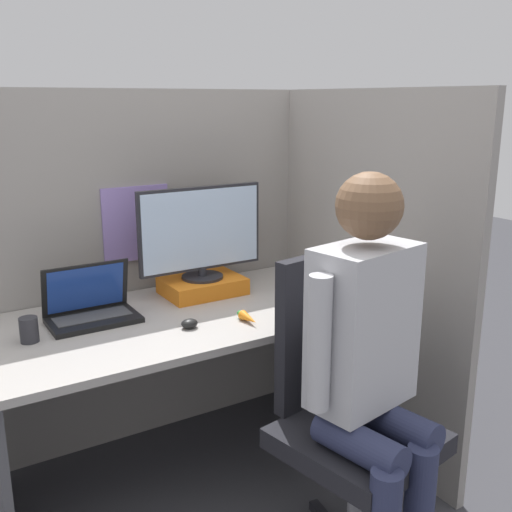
# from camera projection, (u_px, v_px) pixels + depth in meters

# --- Properties ---
(cubicle_panel_back) EXTENTS (2.06, 0.05, 1.59)m
(cubicle_panel_back) POSITION_uv_depth(u_px,v_px,m) (142.00, 270.00, 2.71)
(cubicle_panel_back) COLOR gray
(cubicle_panel_back) RESTS_ON ground
(cubicle_panel_right) EXTENTS (0.04, 1.42, 1.59)m
(cubicle_panel_right) POSITION_uv_depth(u_px,v_px,m) (349.00, 270.00, 2.72)
(cubicle_panel_right) COLOR gray
(cubicle_panel_right) RESTS_ON ground
(desk) EXTENTS (1.56, 0.77, 0.72)m
(desk) POSITION_uv_depth(u_px,v_px,m) (182.00, 353.00, 2.44)
(desk) COLOR #9E9993
(desk) RESTS_ON ground
(paper_box) EXTENTS (0.34, 0.25, 0.07)m
(paper_box) POSITION_uv_depth(u_px,v_px,m) (203.00, 286.00, 2.64)
(paper_box) COLOR orange
(paper_box) RESTS_ON desk
(monitor) EXTENTS (0.57, 0.18, 0.40)m
(monitor) POSITION_uv_depth(u_px,v_px,m) (201.00, 232.00, 2.58)
(monitor) COLOR #232328
(monitor) RESTS_ON paper_box
(laptop) EXTENTS (0.34, 0.21, 0.22)m
(laptop) POSITION_uv_depth(u_px,v_px,m) (91.00, 310.00, 2.31)
(laptop) COLOR black
(laptop) RESTS_ON desk
(mouse) EXTENTS (0.06, 0.05, 0.04)m
(mouse) POSITION_uv_depth(u_px,v_px,m) (189.00, 324.00, 2.24)
(mouse) COLOR black
(mouse) RESTS_ON desk
(stapler) EXTENTS (0.05, 0.17, 0.05)m
(stapler) POSITION_uv_depth(u_px,v_px,m) (309.00, 274.00, 2.85)
(stapler) COLOR #2D2D33
(stapler) RESTS_ON desk
(carrot_toy) EXTENTS (0.04, 0.12, 0.04)m
(carrot_toy) POSITION_uv_depth(u_px,v_px,m) (249.00, 318.00, 2.29)
(carrot_toy) COLOR orange
(carrot_toy) RESTS_ON desk
(office_chair) EXTENTS (0.55, 0.59, 1.04)m
(office_chair) POSITION_uv_depth(u_px,v_px,m) (343.00, 403.00, 2.05)
(office_chair) COLOR black
(office_chair) RESTS_ON ground
(person) EXTENTS (0.47, 0.45, 1.34)m
(person) POSITION_uv_depth(u_px,v_px,m) (371.00, 353.00, 1.85)
(person) COLOR #282D4C
(person) RESTS_ON ground
(pen_cup) EXTENTS (0.06, 0.06, 0.09)m
(pen_cup) POSITION_uv_depth(u_px,v_px,m) (29.00, 330.00, 2.11)
(pen_cup) COLOR #28282D
(pen_cup) RESTS_ON desk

